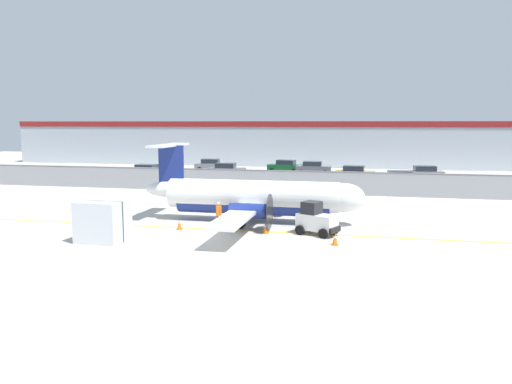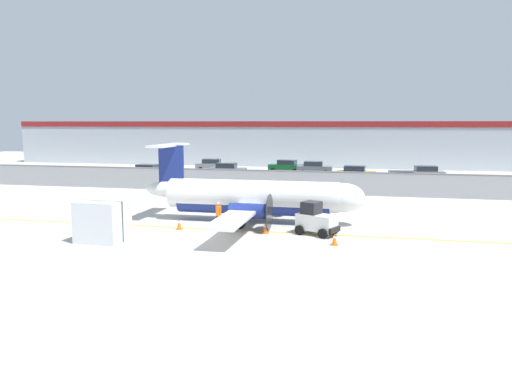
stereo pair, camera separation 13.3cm
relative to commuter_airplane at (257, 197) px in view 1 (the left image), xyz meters
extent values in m
plane|color=#BCB7AD|center=(-1.54, -4.70, -1.60)|extent=(140.00, 140.00, 0.00)
cube|color=yellow|center=(-1.54, -2.70, -1.60)|extent=(84.00, 0.20, 0.01)
cube|color=gray|center=(-1.54, 13.30, -0.60)|extent=(98.00, 0.04, 2.00)
cylinder|color=slate|center=(-1.54, 13.30, 0.45)|extent=(98.00, 0.10, 0.10)
cube|color=#38383A|center=(-1.54, 24.80, -1.54)|extent=(98.00, 17.00, 0.12)
cube|color=#A8B2BC|center=(-1.54, 43.30, 1.65)|extent=(91.00, 8.00, 6.50)
cube|color=maroon|center=(-1.54, 39.30, 4.50)|extent=(91.00, 0.20, 0.80)
cylinder|color=white|center=(-0.25, 0.00, 0.15)|extent=(10.96, 1.91, 1.90)
ellipsoid|color=white|center=(5.50, 0.01, 0.15)|extent=(2.53, 1.81, 1.80)
ellipsoid|color=white|center=(-6.01, -0.01, 0.35)|extent=(3.09, 1.05, 1.05)
cylinder|color=navy|center=(-0.25, 0.00, -0.38)|extent=(9.83, 1.49, 1.48)
cube|color=white|center=(-0.15, 0.00, -0.42)|extent=(1.62, 16.00, 0.18)
cylinder|color=navy|center=(0.04, 2.60, -0.42)|extent=(2.20, 0.90, 0.90)
cone|color=black|center=(1.19, 2.60, -0.42)|extent=(0.45, 0.44, 0.44)
cylinder|color=#262626|center=(1.34, 2.60, -0.42)|extent=(0.04, 2.10, 2.10)
cylinder|color=navy|center=(0.05, -2.60, -0.42)|extent=(2.20, 0.90, 0.90)
cone|color=black|center=(1.20, -2.60, -0.42)|extent=(0.45, 0.44, 0.44)
cylinder|color=#262626|center=(1.35, -2.60, -0.42)|extent=(0.04, 2.10, 2.10)
cube|color=navy|center=(-5.73, -0.01, 1.70)|extent=(1.70, 0.18, 3.10)
cube|color=white|center=(-5.87, -0.01, 3.25)|extent=(1.11, 4.80, 0.14)
cylinder|color=#59595B|center=(3.61, 0.00, -0.82)|extent=(0.14, 0.14, 0.97)
cylinder|color=black|center=(3.61, 0.00, -1.30)|extent=(0.60, 0.22, 0.60)
cylinder|color=#59595B|center=(-0.56, 2.21, -0.78)|extent=(0.14, 0.14, 0.90)
cylinder|color=black|center=(-0.56, 2.21, -1.22)|extent=(0.76, 0.22, 0.76)
cylinder|color=#59595B|center=(-0.55, -2.21, -0.78)|extent=(0.14, 0.14, 0.90)
cylinder|color=black|center=(-0.55, -2.21, -1.22)|extent=(0.76, 0.22, 0.76)
cube|color=silver|center=(4.12, -2.85, -0.87)|extent=(2.46, 1.92, 0.90)
cube|color=black|center=(3.80, -2.71, -0.07)|extent=(1.23, 1.28, 0.70)
cube|color=black|center=(5.17, -3.33, -1.17)|extent=(0.60, 1.07, 0.30)
cylinder|color=black|center=(5.05, -2.62, -1.32)|extent=(0.58, 0.40, 0.56)
cylinder|color=black|center=(4.55, -3.71, -1.32)|extent=(0.58, 0.40, 0.56)
cylinder|color=black|center=(3.69, -1.99, -1.32)|extent=(0.58, 0.40, 0.56)
cylinder|color=black|center=(3.19, -3.09, -1.32)|extent=(0.58, 0.40, 0.56)
cylinder|color=#191E4C|center=(-1.60, -2.88, -1.18)|extent=(0.23, 0.23, 0.85)
cylinder|color=#191E4C|center=(-1.75, -2.74, -1.18)|extent=(0.23, 0.23, 0.85)
cylinder|color=orange|center=(-1.67, -2.81, -0.45)|extent=(0.48, 0.48, 0.60)
cylinder|color=orange|center=(-1.51, -2.96, -0.42)|extent=(0.14, 0.14, 0.55)
cylinder|color=orange|center=(-1.84, -2.66, -0.42)|extent=(0.14, 0.14, 0.55)
sphere|color=tan|center=(-1.67, -2.81, -0.01)|extent=(0.22, 0.22, 0.22)
cube|color=silver|center=(-6.93, -6.86, -0.50)|extent=(2.49, 2.10, 2.20)
cube|color=#333338|center=(-6.93, -6.86, -0.50)|extent=(2.44, 0.19, 2.20)
cube|color=orange|center=(-6.51, -5.28, -1.58)|extent=(0.36, 0.36, 0.04)
cone|color=orange|center=(-6.51, -5.28, -1.26)|extent=(0.28, 0.28, 0.60)
cylinder|color=white|center=(-6.51, -5.28, -1.18)|extent=(0.17, 0.17, 0.08)
cube|color=orange|center=(-4.02, -3.16, -1.58)|extent=(0.36, 0.36, 0.04)
cone|color=orange|center=(-4.02, -3.16, -1.26)|extent=(0.28, 0.28, 0.60)
cylinder|color=white|center=(-4.02, -3.16, -1.18)|extent=(0.17, 0.17, 0.08)
cube|color=orange|center=(5.29, -5.07, -1.58)|extent=(0.36, 0.36, 0.04)
cone|color=orange|center=(5.29, -5.07, -1.26)|extent=(0.28, 0.28, 0.60)
cylinder|color=white|center=(5.29, -5.07, -1.18)|extent=(0.17, 0.17, 0.08)
cube|color=orange|center=(1.20, -3.11, -1.58)|extent=(0.36, 0.36, 0.04)
cone|color=orange|center=(1.20, -3.11, -1.26)|extent=(0.28, 0.28, 0.60)
cylinder|color=white|center=(1.20, -3.11, -1.18)|extent=(0.17, 0.17, 0.08)
cube|color=silver|center=(-16.96, 20.86, -0.86)|extent=(4.34, 2.08, 0.80)
cube|color=#262D38|center=(-17.11, 20.87, -0.18)|extent=(2.33, 1.75, 0.56)
cylinder|color=black|center=(-15.48, 21.63, -1.18)|extent=(0.62, 0.25, 0.60)
cylinder|color=black|center=(-15.65, 19.84, -1.18)|extent=(0.62, 0.25, 0.60)
cylinder|color=black|center=(-18.27, 21.88, -1.18)|extent=(0.62, 0.25, 0.60)
cylinder|color=black|center=(-18.44, 20.09, -1.18)|extent=(0.62, 0.25, 0.60)
cube|color=gray|center=(-12.56, 30.54, -0.86)|extent=(4.35, 2.11, 0.80)
cube|color=#262D38|center=(-12.71, 30.52, -0.18)|extent=(2.34, 1.77, 0.56)
cylinder|color=black|center=(-11.26, 31.57, -1.18)|extent=(0.62, 0.26, 0.60)
cylinder|color=black|center=(-11.08, 29.78, -1.18)|extent=(0.62, 0.26, 0.60)
cylinder|color=black|center=(-14.04, 31.30, -1.18)|extent=(0.62, 0.26, 0.60)
cylinder|color=black|center=(-13.86, 29.51, -1.18)|extent=(0.62, 0.26, 0.60)
cube|color=slate|center=(-8.88, 24.67, -0.86)|extent=(4.24, 1.81, 0.80)
cube|color=#262D38|center=(-9.03, 24.66, -0.18)|extent=(2.24, 1.62, 0.56)
cylinder|color=black|center=(-7.51, 25.61, -1.18)|extent=(0.61, 0.22, 0.60)
cylinder|color=black|center=(-7.46, 23.81, -1.18)|extent=(0.61, 0.22, 0.60)
cylinder|color=black|center=(-10.31, 25.53, -1.18)|extent=(0.61, 0.22, 0.60)
cylinder|color=black|center=(-10.26, 23.73, -1.18)|extent=(0.61, 0.22, 0.60)
cube|color=#19662D|center=(-3.10, 30.89, -0.86)|extent=(4.37, 2.16, 0.80)
cube|color=#262D38|center=(-2.95, 30.87, -0.18)|extent=(2.36, 1.80, 0.56)
cylinder|color=black|center=(-4.60, 30.15, -1.18)|extent=(0.62, 0.27, 0.60)
cylinder|color=black|center=(-4.39, 31.94, -1.18)|extent=(0.62, 0.27, 0.60)
cylinder|color=black|center=(-1.81, 29.83, -1.18)|extent=(0.62, 0.27, 0.60)
cylinder|color=black|center=(-1.61, 31.62, -1.18)|extent=(0.62, 0.27, 0.60)
cube|color=slate|center=(0.65, 29.36, -0.86)|extent=(4.23, 1.78, 0.80)
cube|color=#262D38|center=(0.50, 29.36, -0.18)|extent=(2.23, 1.60, 0.56)
cylinder|color=black|center=(2.04, 30.29, -1.18)|extent=(0.60, 0.21, 0.60)
cylinder|color=black|center=(2.07, 28.49, -1.18)|extent=(0.60, 0.21, 0.60)
cylinder|color=black|center=(-0.76, 30.23, -1.18)|extent=(0.60, 0.21, 0.60)
cylinder|color=black|center=(-0.73, 28.43, -1.18)|extent=(0.60, 0.21, 0.60)
cube|color=#B28C19|center=(5.68, 24.11, -0.86)|extent=(4.31, 2.01, 0.80)
cube|color=#262D38|center=(5.53, 24.13, -0.18)|extent=(2.31, 1.72, 0.56)
cylinder|color=black|center=(7.14, 24.91, -1.18)|extent=(0.61, 0.24, 0.60)
cylinder|color=black|center=(7.01, 23.11, -1.18)|extent=(0.61, 0.24, 0.60)
cylinder|color=black|center=(4.35, 25.12, -1.18)|extent=(0.61, 0.24, 0.60)
cylinder|color=black|center=(4.22, 23.32, -1.18)|extent=(0.61, 0.24, 0.60)
cube|color=red|center=(10.14, 19.17, -0.86)|extent=(4.31, 2.01, 0.80)
cube|color=#262D38|center=(9.99, 19.16, -0.18)|extent=(2.31, 1.72, 0.56)
cylinder|color=black|center=(11.47, 20.17, -1.18)|extent=(0.61, 0.24, 0.60)
cylinder|color=black|center=(11.60, 18.37, -1.18)|extent=(0.61, 0.24, 0.60)
cylinder|color=black|center=(8.68, 19.96, -1.18)|extent=(0.61, 0.24, 0.60)
cylinder|color=black|center=(8.81, 18.17, -1.18)|extent=(0.61, 0.24, 0.60)
cube|color=gray|center=(12.87, 25.63, -0.86)|extent=(4.35, 2.13, 0.80)
cube|color=#262D38|center=(13.02, 25.65, -0.18)|extent=(2.35, 1.78, 0.56)
cylinder|color=black|center=(11.57, 24.59, -1.18)|extent=(0.62, 0.26, 0.60)
cylinder|color=black|center=(11.38, 26.38, -1.18)|extent=(0.62, 0.26, 0.60)
cylinder|color=black|center=(14.35, 24.88, -1.18)|extent=(0.62, 0.26, 0.60)
cylinder|color=black|center=(14.17, 26.67, -1.18)|extent=(0.62, 0.26, 0.60)
camera|label=1|loc=(6.68, -30.65, 4.72)|focal=35.00mm
camera|label=2|loc=(6.81, -30.62, 4.72)|focal=35.00mm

